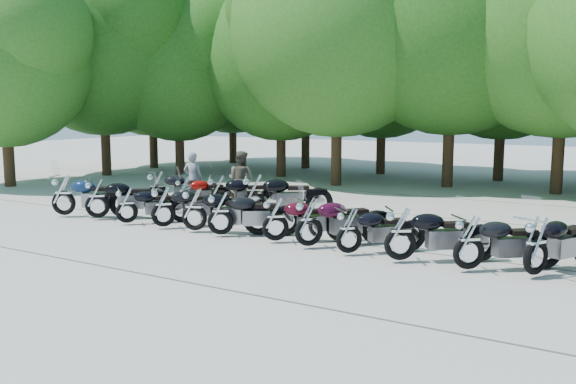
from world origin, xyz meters
The scene contains 31 objects.
ground centered at (0.00, 0.00, 0.00)m, with size 90.00×90.00×0.00m, color #9A958B.
tree_0 centered at (-15.42, 12.98, 5.45)m, with size 7.50×7.50×9.21m.
tree_1 centered at (-12.04, 11.24, 5.06)m, with size 6.97×6.97×8.55m.
tree_2 centered at (-7.25, 12.84, 5.31)m, with size 7.31×7.31×8.97m.
tree_3 centered at (-3.57, 11.24, 6.32)m, with size 8.70×8.70×10.67m.
tree_4 centered at (0.54, 13.09, 6.64)m, with size 9.13×9.13×11.20m.
tree_5 centered at (4.61, 13.20, 6.57)m, with size 9.04×9.04×11.10m.
tree_9 centered at (-13.53, 17.59, 5.52)m, with size 7.59×7.59×9.32m.
tree_10 centered at (-8.29, 16.97, 5.66)m, with size 7.78×7.78×9.55m.
tree_11 centered at (-3.76, 16.43, 5.49)m, with size 7.56×7.56×9.28m.
tree_12 centered at (1.80, 16.47, 5.72)m, with size 7.88×7.88×9.67m.
tree_16 centered at (-14.83, 4.00, 5.06)m, with size 6.97×6.97×8.55m.
tree_17 centered at (-14.68, 9.00, 6.04)m, with size 8.31×8.31×10.20m.
motorcycle_0 centered at (-6.94, 0.33, 0.70)m, with size 0.75×2.47×1.40m, color #0E2040, non-canonical shape.
motorcycle_1 centered at (-5.76, 0.54, 0.67)m, with size 0.72×2.37×1.34m, color black, non-canonical shape.
motorcycle_2 centered at (-4.49, 0.44, 0.58)m, with size 0.63×2.06×1.16m, color black, non-canonical shape.
motorcycle_3 centered at (-3.25, 0.54, 0.64)m, with size 0.69×2.26×1.28m, color black, non-canonical shape.
motorcycle_4 centered at (-2.22, 0.57, 0.65)m, with size 0.70×2.30×1.30m, color black, non-canonical shape.
motorcycle_5 centered at (-1.33, 0.49, 0.63)m, with size 0.68×2.25×1.27m, color black, non-canonical shape.
motorcycle_6 centered at (0.20, 0.61, 0.62)m, with size 0.67×2.19×1.24m, color #3E0815, non-canonical shape.
motorcycle_7 centered at (1.15, 0.51, 0.66)m, with size 0.71×2.33×1.32m, color #30061A, non-canonical shape.
motorcycle_8 centered at (2.21, 0.39, 0.59)m, with size 0.63×2.07×1.17m, color black, non-canonical shape.
motorcycle_9 centered at (3.39, 0.34, 0.66)m, with size 0.71×2.32×1.31m, color black, non-canonical shape.
motorcycle_10 centered at (4.77, 0.36, 0.63)m, with size 0.68×2.23×1.26m, color black, non-canonical shape.
motorcycle_11 centered at (5.94, 0.60, 0.66)m, with size 0.71×2.33×1.32m, color black, non-canonical shape.
motorcycle_13 centered at (-5.92, 3.15, 0.66)m, with size 0.71×2.33×1.32m, color black, non-canonical shape.
motorcycle_14 centered at (-4.83, 3.19, 0.58)m, with size 0.62×2.04×1.15m, color #830904, non-canonical shape.
motorcycle_15 centered at (-3.41, 3.08, 0.66)m, with size 0.72×2.35×1.33m, color black, non-canonical shape.
motorcycle_16 centered at (-2.08, 3.09, 0.72)m, with size 0.78×2.56×1.45m, color black, non-canonical shape.
rider_0 centered at (-5.21, 4.07, 0.88)m, with size 0.64×0.42×1.75m, color gray.
rider_1 centered at (-3.47, 4.34, 0.92)m, with size 0.89×0.69×1.83m, color brown.
Camera 1 is at (7.74, -11.26, 3.13)m, focal length 38.00 mm.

